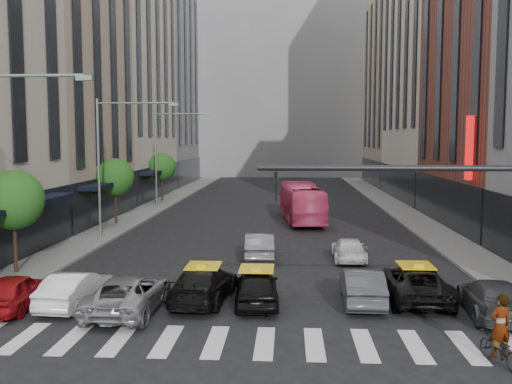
% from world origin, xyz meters
% --- Properties ---
extents(ground, '(160.00, 160.00, 0.00)m').
position_xyz_m(ground, '(0.00, 0.00, 0.00)').
color(ground, black).
rests_on(ground, ground).
extents(sidewalk_left, '(3.00, 96.00, 0.15)m').
position_xyz_m(sidewalk_left, '(-11.50, 30.00, 0.07)').
color(sidewalk_left, slate).
rests_on(sidewalk_left, ground).
extents(sidewalk_right, '(3.00, 96.00, 0.15)m').
position_xyz_m(sidewalk_right, '(11.50, 30.00, 0.07)').
color(sidewalk_right, slate).
rests_on(sidewalk_right, ground).
extents(building_left_b, '(8.00, 16.00, 24.00)m').
position_xyz_m(building_left_b, '(-17.00, 28.00, 12.00)').
color(building_left_b, tan).
rests_on(building_left_b, ground).
extents(building_left_c, '(8.00, 20.00, 36.00)m').
position_xyz_m(building_left_c, '(-17.00, 46.00, 18.00)').
color(building_left_c, beige).
rests_on(building_left_c, ground).
extents(building_left_d, '(8.00, 18.00, 30.00)m').
position_xyz_m(building_left_d, '(-17.00, 65.00, 15.00)').
color(building_left_d, gray).
rests_on(building_left_d, ground).
extents(building_right_b, '(8.00, 18.00, 26.00)m').
position_xyz_m(building_right_b, '(17.00, 27.00, 13.00)').
color(building_right_b, brown).
rests_on(building_right_b, ground).
extents(building_right_c, '(8.00, 20.00, 40.00)m').
position_xyz_m(building_right_c, '(17.00, 46.00, 20.00)').
color(building_right_c, beige).
rests_on(building_right_c, ground).
extents(building_right_d, '(8.00, 18.00, 28.00)m').
position_xyz_m(building_right_d, '(17.00, 65.00, 14.00)').
color(building_right_d, tan).
rests_on(building_right_d, ground).
extents(building_far, '(30.00, 10.00, 36.00)m').
position_xyz_m(building_far, '(0.00, 85.00, 18.00)').
color(building_far, gray).
rests_on(building_far, ground).
extents(tree_near, '(2.88, 2.88, 4.95)m').
position_xyz_m(tree_near, '(-11.80, 10.00, 3.65)').
color(tree_near, black).
rests_on(tree_near, sidewalk_left).
extents(tree_mid, '(2.88, 2.88, 4.95)m').
position_xyz_m(tree_mid, '(-11.80, 26.00, 3.65)').
color(tree_mid, black).
rests_on(tree_mid, sidewalk_left).
extents(tree_far, '(2.88, 2.88, 4.95)m').
position_xyz_m(tree_far, '(-11.80, 42.00, 3.65)').
color(tree_far, black).
rests_on(tree_far, sidewalk_left).
extents(streetlamp_mid, '(5.38, 0.25, 9.00)m').
position_xyz_m(streetlamp_mid, '(-10.04, 20.00, 5.90)').
color(streetlamp_mid, gray).
rests_on(streetlamp_mid, sidewalk_left).
extents(streetlamp_far, '(5.38, 0.25, 9.00)m').
position_xyz_m(streetlamp_far, '(-10.04, 36.00, 5.90)').
color(streetlamp_far, gray).
rests_on(streetlamp_far, sidewalk_left).
extents(liberty_sign, '(0.30, 0.70, 4.00)m').
position_xyz_m(liberty_sign, '(12.60, 20.00, 6.00)').
color(liberty_sign, red).
rests_on(liberty_sign, ground).
extents(car_red, '(1.81, 4.19, 1.41)m').
position_xyz_m(car_red, '(-9.20, 4.56, 0.70)').
color(car_red, maroon).
rests_on(car_red, ground).
extents(car_white_front, '(1.85, 4.34, 1.39)m').
position_xyz_m(car_white_front, '(-7.00, 5.13, 0.70)').
color(car_white_front, silver).
rests_on(car_white_front, ground).
extents(car_silver, '(2.53, 5.24, 1.44)m').
position_xyz_m(car_silver, '(-4.70, 4.45, 0.72)').
color(car_silver, '#949398').
rests_on(car_silver, ground).
extents(taxi_left, '(2.53, 5.18, 1.45)m').
position_xyz_m(taxi_left, '(-2.07, 6.06, 0.73)').
color(taxi_left, black).
rests_on(taxi_left, ground).
extents(taxi_center, '(1.97, 4.32, 1.44)m').
position_xyz_m(taxi_center, '(0.10, 5.73, 0.72)').
color(taxi_center, black).
rests_on(taxi_center, ground).
extents(car_grey_mid, '(1.64, 4.42, 1.44)m').
position_xyz_m(car_grey_mid, '(4.30, 6.15, 0.72)').
color(car_grey_mid, '#3E4045').
rests_on(car_grey_mid, ground).
extents(taxi_right, '(2.51, 5.23, 1.44)m').
position_xyz_m(taxi_right, '(6.51, 6.70, 0.72)').
color(taxi_right, black).
rests_on(taxi_right, ground).
extents(car_grey_curb, '(2.44, 4.99, 1.40)m').
position_xyz_m(car_grey_curb, '(8.93, 4.71, 0.70)').
color(car_grey_curb, '#383B3E').
rests_on(car_grey_curb, ground).
extents(car_row2_left, '(1.77, 4.49, 1.45)m').
position_xyz_m(car_row2_left, '(-0.23, 14.28, 0.73)').
color(car_row2_left, gray).
rests_on(car_row2_left, ground).
extents(car_row2_right, '(1.77, 4.21, 1.22)m').
position_xyz_m(car_row2_right, '(4.62, 14.24, 0.61)').
color(car_row2_right, white).
rests_on(car_row2_right, ground).
extents(bus, '(3.57, 10.99, 3.01)m').
position_xyz_m(bus, '(2.38, 28.74, 1.50)').
color(bus, '#E74477').
rests_on(bus, ground).
extents(motorcycle, '(1.16, 1.91, 0.95)m').
position_xyz_m(motorcycle, '(7.50, 0.10, 0.47)').
color(motorcycle, black).
rests_on(motorcycle, ground).
extents(rider, '(0.78, 0.63, 1.86)m').
position_xyz_m(rider, '(7.50, 0.10, 1.88)').
color(rider, gray).
rests_on(rider, motorcycle).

